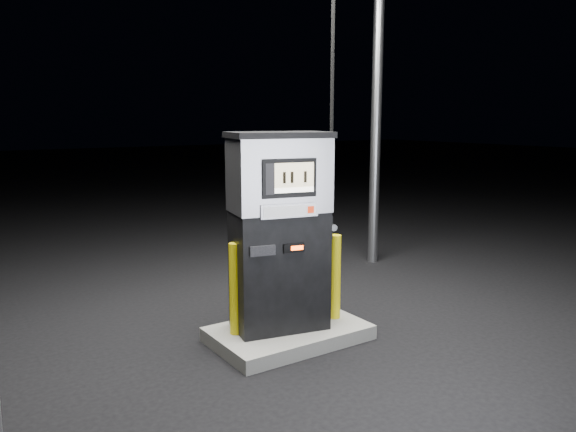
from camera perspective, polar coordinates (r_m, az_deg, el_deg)
ground at (r=6.12m, az=0.05°, el=-12.48°), size 80.00×80.00×0.00m
pump_island at (r=6.09m, az=0.05°, el=-11.83°), size 1.60×1.00×0.15m
fuel_dispenser at (r=5.77m, az=-0.86°, el=-1.38°), size 1.18×0.80×4.25m
bollard_left at (r=5.76m, az=-5.36°, el=-7.38°), size 0.16×0.16×0.95m
bollard_right at (r=6.20m, az=4.79°, el=-6.17°), size 0.16×0.16×0.93m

